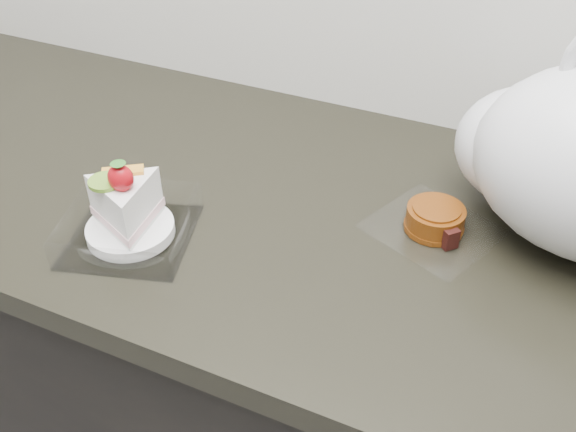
{
  "coord_description": "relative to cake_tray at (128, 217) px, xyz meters",
  "views": [
    {
      "loc": [
        0.24,
        1.0,
        1.46
      ],
      "look_at": [
        -0.04,
        1.61,
        0.94
      ],
      "focal_mm": 40.0,
      "sensor_mm": 36.0,
      "label": 1
    }
  ],
  "objects": [
    {
      "name": "mooncake_wrap",
      "position": [
        0.37,
        0.19,
        -0.02
      ],
      "size": [
        0.2,
        0.2,
        0.04
      ],
      "rotation": [
        0.0,
        0.0,
        -0.21
      ],
      "color": "white",
      "rests_on": "counter"
    },
    {
      "name": "cake_tray",
      "position": [
        0.0,
        0.0,
        0.0
      ],
      "size": [
        0.2,
        0.2,
        0.13
      ],
      "rotation": [
        0.0,
        0.0,
        0.28
      ],
      "color": "white",
      "rests_on": "counter"
    },
    {
      "name": "counter",
      "position": [
        0.23,
        0.16,
        -0.48
      ],
      "size": [
        2.04,
        0.64,
        0.9
      ],
      "color": "black",
      "rests_on": "ground"
    }
  ]
}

